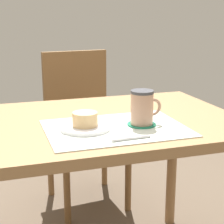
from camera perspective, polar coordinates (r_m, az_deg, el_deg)
name	(u,v)px	position (r m, az deg, el deg)	size (l,w,h in m)	color
dining_table	(86,141)	(1.42, -3.99, -4.41)	(1.16, 0.72, 0.70)	#997047
wooden_chair	(82,120)	(2.17, -4.52, -1.21)	(0.46, 0.46, 0.87)	brown
placemat	(116,128)	(1.29, 0.55, -2.50)	(0.48, 0.34, 0.00)	silver
pastry_plate	(85,127)	(1.28, -4.11, -2.35)	(0.17, 0.17, 0.01)	white
pastry	(85,119)	(1.27, -4.13, -1.08)	(0.09, 0.09, 0.05)	#E5BC7F
coffee_coaster	(142,124)	(1.32, 4.53, -1.89)	(0.10, 0.10, 0.01)	#196B4C
coffee_mug	(143,107)	(1.31, 4.68, 0.74)	(0.11, 0.08, 0.12)	tan
teaspoon	(131,138)	(1.17, 2.94, -4.03)	(0.01, 0.01, 0.13)	silver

